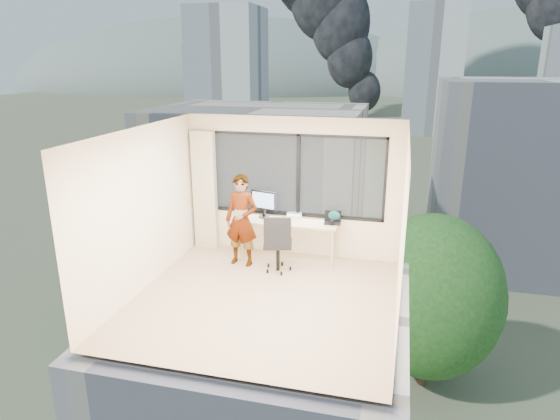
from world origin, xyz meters
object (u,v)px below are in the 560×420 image
(monitor, at_px, (264,204))
(game_console, at_px, (294,215))
(laptop, at_px, (333,218))
(chair, at_px, (278,242))
(desk, at_px, (289,240))
(person, at_px, (242,220))
(handbag, at_px, (334,216))

(monitor, xyz_separation_m, game_console, (0.55, 0.15, -0.22))
(game_console, relative_size, laptop, 0.87)
(chair, bearing_deg, monitor, 111.94)
(laptop, bearing_deg, desk, 176.95)
(person, distance_m, monitor, 0.60)
(desk, relative_size, person, 1.08)
(monitor, relative_size, laptop, 1.61)
(game_console, xyz_separation_m, handbag, (0.75, -0.06, 0.07))
(chair, height_order, game_console, chair)
(desk, relative_size, handbag, 6.66)
(chair, relative_size, monitor, 2.10)
(monitor, xyz_separation_m, laptop, (1.30, -0.05, -0.16))
(handbag, bearing_deg, person, -174.04)
(person, bearing_deg, monitor, 69.08)
(person, distance_m, game_console, 1.05)
(monitor, height_order, handbag, monitor)
(person, bearing_deg, handbag, 27.67)
(person, relative_size, laptop, 5.21)
(person, relative_size, monitor, 3.24)
(person, bearing_deg, laptop, 23.06)
(desk, xyz_separation_m, handbag, (0.80, 0.17, 0.48))
(chair, bearing_deg, handbag, 28.32)
(chair, xyz_separation_m, handbag, (0.86, 0.74, 0.32))
(chair, height_order, handbag, chair)
(desk, relative_size, chair, 1.67)
(chair, bearing_deg, game_console, 69.59)
(desk, xyz_separation_m, person, (-0.76, -0.44, 0.46))
(handbag, bearing_deg, desk, 176.77)
(handbag, bearing_deg, laptop, -105.17)
(desk, xyz_separation_m, laptop, (0.80, 0.03, 0.47))
(desk, distance_m, chair, 0.59)
(chair, height_order, laptop, chair)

